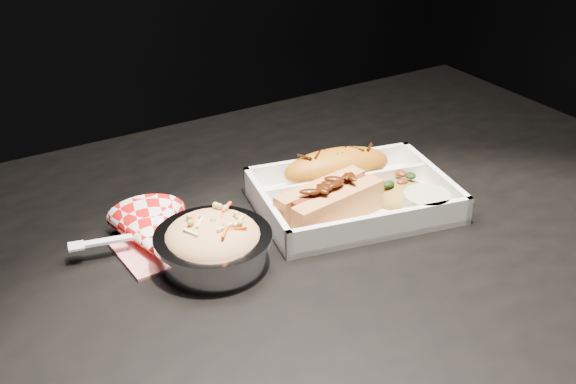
# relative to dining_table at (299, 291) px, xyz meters

# --- Properties ---
(dining_table) EXTENTS (1.20, 0.80, 0.75)m
(dining_table) POSITION_rel_dining_table_xyz_m (0.00, 0.00, 0.00)
(dining_table) COLOR black
(dining_table) RESTS_ON ground
(food_tray) EXTENTS (0.28, 0.23, 0.04)m
(food_tray) POSITION_rel_dining_table_xyz_m (0.10, 0.02, 0.10)
(food_tray) COLOR white
(food_tray) RESTS_ON dining_table
(fried_pastry) EXTENTS (0.16, 0.09, 0.05)m
(fried_pastry) POSITION_rel_dining_table_xyz_m (0.11, 0.07, 0.12)
(fried_pastry) COLOR #B66612
(fried_pastry) RESTS_ON food_tray
(hotdog) EXTENTS (0.15, 0.08, 0.06)m
(hotdog) POSITION_rel_dining_table_xyz_m (0.05, 0.00, 0.12)
(hotdog) COLOR #D88B49
(hotdog) RESTS_ON food_tray
(fried_rice_mound) EXTENTS (0.10, 0.09, 0.03)m
(fried_rice_mound) POSITION_rel_dining_table_xyz_m (0.16, -0.00, 0.11)
(fried_rice_mound) COLOR #AA8431
(fried_rice_mound) RESTS_ON food_tray
(cupcake_liner) EXTENTS (0.06, 0.06, 0.03)m
(cupcake_liner) POSITION_rel_dining_table_xyz_m (0.16, -0.06, 0.11)
(cupcake_liner) COLOR #ABBF90
(cupcake_liner) RESTS_ON food_tray
(foil_coleslaw_cup) EXTENTS (0.14, 0.14, 0.07)m
(foil_coleslaw_cup) POSITION_rel_dining_table_xyz_m (-0.12, -0.01, 0.12)
(foil_coleslaw_cup) COLOR silver
(foil_coleslaw_cup) RESTS_ON dining_table
(napkin_fork) EXTENTS (0.17, 0.13, 0.10)m
(napkin_fork) POSITION_rel_dining_table_xyz_m (-0.17, 0.06, 0.11)
(napkin_fork) COLOR red
(napkin_fork) RESTS_ON dining_table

